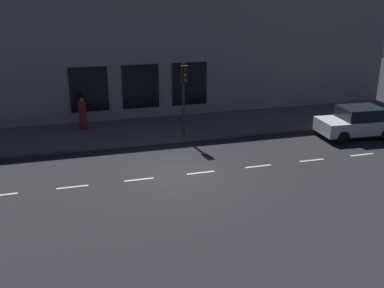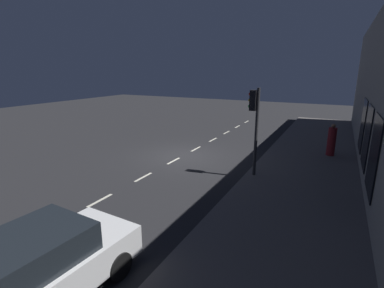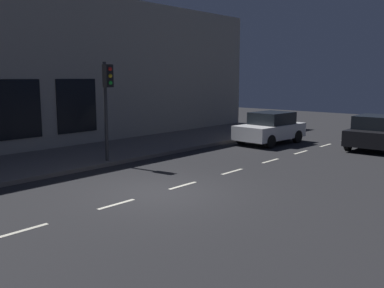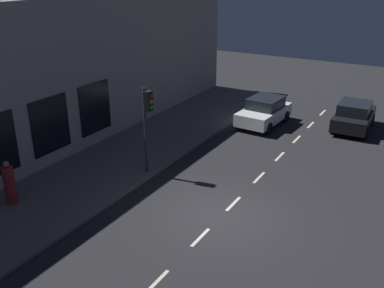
{
  "view_description": "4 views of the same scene",
  "coord_description": "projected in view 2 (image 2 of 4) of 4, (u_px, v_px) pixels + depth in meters",
  "views": [
    {
      "loc": [
        -16.48,
        4.09,
        7.27
      ],
      "look_at": [
        0.78,
        -0.84,
        1.02
      ],
      "focal_mm": 41.89,
      "sensor_mm": 36.0,
      "label": 1
    },
    {
      "loc": [
        7.31,
        -13.04,
        4.59
      ],
      "look_at": [
        0.99,
        -0.81,
        0.99
      ],
      "focal_mm": 26.51,
      "sensor_mm": 36.0,
      "label": 2
    },
    {
      "loc": [
        -8.66,
        8.38,
        3.35
      ],
      "look_at": [
        0.52,
        -2.02,
        1.13
      ],
      "focal_mm": 39.53,
      "sensor_mm": 36.0,
      "label": 3
    },
    {
      "loc": [
        -6.02,
        12.49,
        8.5
      ],
      "look_at": [
        2.5,
        -2.13,
        1.58
      ],
      "focal_mm": 40.91,
      "sensor_mm": 36.0,
      "label": 4
    }
  ],
  "objects": [
    {
      "name": "ground_plane",
      "position": [
        183.0,
        156.0,
        15.62
      ],
      "size": [
        60.0,
        60.0,
        0.0
      ],
      "primitive_type": "plane",
      "color": "#232326"
    },
    {
      "name": "traffic_light",
      "position": [
        254.0,
        115.0,
        11.81
      ],
      "size": [
        0.48,
        0.32,
        3.75
      ],
      "color": "#2D2D30",
      "rests_on": "sidewalk"
    },
    {
      "name": "sidewalk",
      "position": [
        303.0,
        173.0,
        12.82
      ],
      "size": [
        4.5,
        32.0,
        0.15
      ],
      "color": "#5B5654",
      "rests_on": "ground"
    },
    {
      "name": "building_facade",
      "position": [
        384.0,
        96.0,
        10.79
      ],
      "size": [
        0.65,
        32.0,
        7.27
      ],
      "color": "gray",
      "rests_on": "ground"
    },
    {
      "name": "lane_centre_line",
      "position": [
        174.0,
        161.0,
        14.76
      ],
      "size": [
        0.12,
        27.2,
        0.01
      ],
      "color": "beige",
      "rests_on": "ground"
    },
    {
      "name": "parked_car_0",
      "position": [
        41.0,
        267.0,
        5.65
      ],
      "size": [
        2.12,
        3.98,
        1.58
      ],
      "rotation": [
        0.0,
        0.0,
        -0.06
      ],
      "color": "silver",
      "rests_on": "ground"
    },
    {
      "name": "pedestrian_0",
      "position": [
        332.0,
        141.0,
        15.08
      ],
      "size": [
        0.55,
        0.55,
        1.71
      ],
      "rotation": [
        0.0,
        0.0,
        5.09
      ],
      "color": "maroon",
      "rests_on": "sidewalk"
    }
  ]
}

